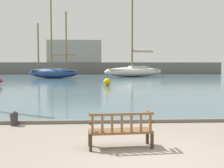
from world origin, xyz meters
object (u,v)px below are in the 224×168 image
(sailboat_mid_port, at_px, (134,71))
(mooring_bollard, at_px, (14,118))
(park_bench, at_px, (121,130))
(sailboat_outer_starboard, at_px, (53,71))
(channel_buoy, at_px, (107,82))

(sailboat_mid_port, xyz_separation_m, mooring_bollard, (-9.22, -38.42, -0.90))
(park_bench, relative_size, sailboat_mid_port, 0.12)
(sailboat_outer_starboard, xyz_separation_m, channel_buoy, (7.82, -16.59, -0.66))
(sailboat_outer_starboard, distance_m, mooring_bollard, 34.44)
(sailboat_mid_port, height_order, mooring_bollard, sailboat_mid_port)
(sailboat_outer_starboard, bearing_deg, park_bench, -78.69)
(sailboat_mid_port, bearing_deg, sailboat_outer_starboard, -162.24)
(channel_buoy, bearing_deg, mooring_bollard, -102.41)
(mooring_bollard, distance_m, channel_buoy, 18.03)
(sailboat_mid_port, relative_size, sailboat_outer_starboard, 1.16)
(sailboat_outer_starboard, height_order, mooring_bollard, sailboat_outer_starboard)
(sailboat_outer_starboard, relative_size, mooring_bollard, 24.35)
(sailboat_mid_port, relative_size, channel_buoy, 9.71)
(channel_buoy, bearing_deg, sailboat_outer_starboard, 115.24)
(sailboat_mid_port, bearing_deg, park_bench, -97.94)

